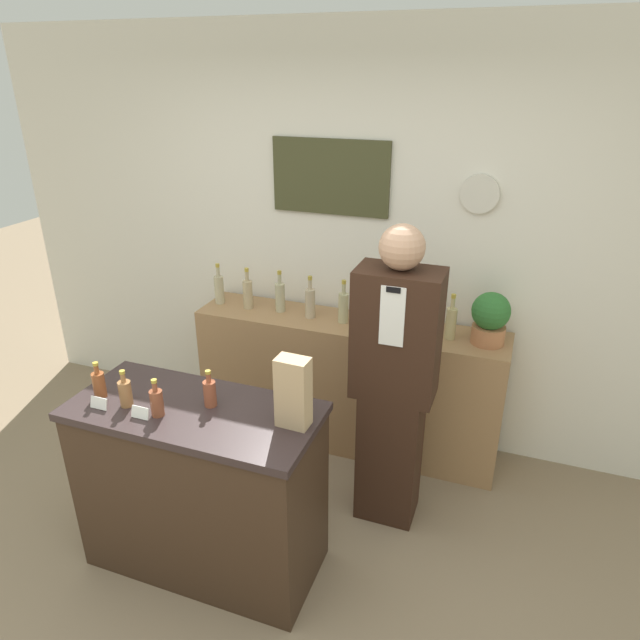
% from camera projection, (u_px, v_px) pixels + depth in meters
% --- Properties ---
extents(back_wall, '(5.20, 0.09, 2.70)m').
position_uv_depth(back_wall, '(350.00, 243.00, 3.75)').
color(back_wall, silver).
rests_on(back_wall, ground_plane).
extents(back_shelf, '(2.04, 0.41, 0.91)m').
position_uv_depth(back_shelf, '(347.00, 383.00, 3.86)').
color(back_shelf, '#9E754C').
rests_on(back_shelf, ground_plane).
extents(display_counter, '(1.21, 0.56, 0.95)m').
position_uv_depth(display_counter, '(202.00, 487.00, 2.88)').
color(display_counter, '#382619').
rests_on(display_counter, ground_plane).
extents(shopkeeper, '(0.44, 0.28, 1.74)m').
position_uv_depth(shopkeeper, '(394.00, 383.00, 3.05)').
color(shopkeeper, '#331E14').
rests_on(shopkeeper, ground_plane).
extents(potted_plant, '(0.23, 0.23, 0.32)m').
position_uv_depth(potted_plant, '(490.00, 318.00, 3.34)').
color(potted_plant, '#B27047').
rests_on(potted_plant, back_shelf).
extents(paper_bag, '(0.15, 0.10, 0.33)m').
position_uv_depth(paper_bag, '(293.00, 392.00, 2.49)').
color(paper_bag, tan).
rests_on(paper_bag, display_counter).
extents(price_card_left, '(0.09, 0.02, 0.06)m').
position_uv_depth(price_card_left, '(99.00, 403.00, 2.67)').
color(price_card_left, white).
rests_on(price_card_left, display_counter).
extents(price_card_right, '(0.09, 0.02, 0.06)m').
position_uv_depth(price_card_right, '(140.00, 413.00, 2.60)').
color(price_card_right, white).
rests_on(price_card_right, display_counter).
extents(counter_bottle_0, '(0.06, 0.06, 0.19)m').
position_uv_depth(counter_bottle_0, '(99.00, 384.00, 2.75)').
color(counter_bottle_0, brown).
rests_on(counter_bottle_0, display_counter).
extents(counter_bottle_1, '(0.06, 0.06, 0.19)m').
position_uv_depth(counter_bottle_1, '(125.00, 393.00, 2.68)').
color(counter_bottle_1, '#9A693E').
rests_on(counter_bottle_1, display_counter).
extents(counter_bottle_2, '(0.06, 0.06, 0.19)m').
position_uv_depth(counter_bottle_2, '(157.00, 402.00, 2.60)').
color(counter_bottle_2, brown).
rests_on(counter_bottle_2, display_counter).
extents(counter_bottle_3, '(0.06, 0.06, 0.19)m').
position_uv_depth(counter_bottle_3, '(210.00, 392.00, 2.68)').
color(counter_bottle_3, brown).
rests_on(counter_bottle_3, display_counter).
extents(shelf_bottle_0, '(0.06, 0.06, 0.29)m').
position_uv_depth(shelf_bottle_0, '(219.00, 288.00, 3.93)').
color(shelf_bottle_0, tan).
rests_on(shelf_bottle_0, back_shelf).
extents(shelf_bottle_1, '(0.06, 0.06, 0.29)m').
position_uv_depth(shelf_bottle_1, '(248.00, 293.00, 3.85)').
color(shelf_bottle_1, tan).
rests_on(shelf_bottle_1, back_shelf).
extents(shelf_bottle_2, '(0.06, 0.06, 0.29)m').
position_uv_depth(shelf_bottle_2, '(280.00, 296.00, 3.80)').
color(shelf_bottle_2, '#B1AB86').
rests_on(shelf_bottle_2, back_shelf).
extents(shelf_bottle_3, '(0.06, 0.06, 0.29)m').
position_uv_depth(shelf_bottle_3, '(310.00, 302.00, 3.70)').
color(shelf_bottle_3, tan).
rests_on(shelf_bottle_3, back_shelf).
extents(shelf_bottle_4, '(0.06, 0.06, 0.29)m').
position_uv_depth(shelf_bottle_4, '(343.00, 307.00, 3.64)').
color(shelf_bottle_4, tan).
rests_on(shelf_bottle_4, back_shelf).
extents(shelf_bottle_5, '(0.06, 0.06, 0.29)m').
position_uv_depth(shelf_bottle_5, '(379.00, 310.00, 3.59)').
color(shelf_bottle_5, tan).
rests_on(shelf_bottle_5, back_shelf).
extents(shelf_bottle_6, '(0.06, 0.06, 0.29)m').
position_uv_depth(shelf_bottle_6, '(414.00, 316.00, 3.50)').
color(shelf_bottle_6, tan).
rests_on(shelf_bottle_6, back_shelf).
extents(shelf_bottle_7, '(0.06, 0.06, 0.29)m').
position_uv_depth(shelf_bottle_7, '(451.00, 322.00, 3.42)').
color(shelf_bottle_7, tan).
rests_on(shelf_bottle_7, back_shelf).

